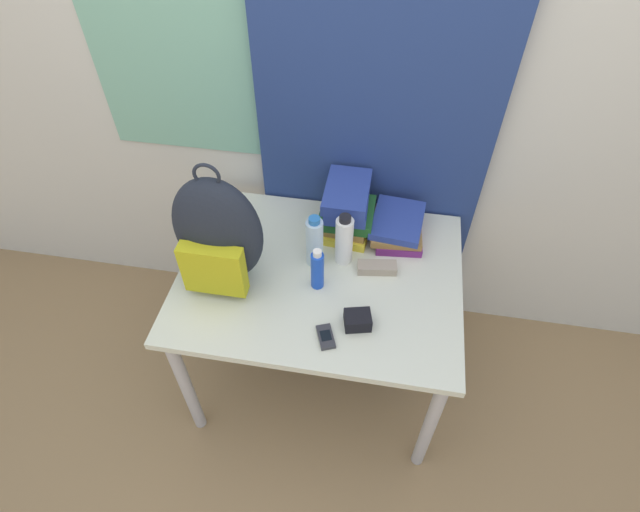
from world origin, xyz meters
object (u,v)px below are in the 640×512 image
object	(u,v)px
water_bottle	(315,242)
sunglasses_case	(377,268)
backpack	(218,235)
sunscreen_bottle	(318,270)
book_stack_center	(397,226)
cell_phone	(326,337)
book_stack_left	(348,209)
sports_bottle	(344,240)
camera_pouch	(358,320)

from	to	relation	value
water_bottle	sunglasses_case	bearing A→B (deg)	-1.69
backpack	sunscreen_bottle	bearing A→B (deg)	2.72
book_stack_center	cell_phone	distance (m)	0.59
book_stack_center	sunscreen_bottle	size ratio (longest dim) A/B	1.59
backpack	cell_phone	bearing A→B (deg)	-26.88
book_stack_left	water_bottle	distance (m)	0.23
water_bottle	sunscreen_bottle	xyz separation A→B (m)	(0.03, -0.12, -0.02)
backpack	sports_bottle	bearing A→B (deg)	20.69
book_stack_left	cell_phone	xyz separation A→B (m)	(0.00, -0.56, -0.10)
book_stack_center	sunscreen_bottle	distance (m)	0.43
backpack	book_stack_center	xyz separation A→B (m)	(0.63, 0.34, -0.18)
sunglasses_case	water_bottle	bearing A→B (deg)	178.31
book_stack_left	sunglasses_case	distance (m)	0.28
book_stack_left	water_bottle	size ratio (longest dim) A/B	1.19
book_stack_center	sunglasses_case	distance (m)	0.23
cell_phone	camera_pouch	xyz separation A→B (m)	(0.10, 0.07, 0.02)
book_stack_left	backpack	bearing A→B (deg)	-140.74
sunscreen_bottle	book_stack_center	bearing A→B (deg)	49.88
backpack	sunscreen_bottle	xyz separation A→B (m)	(0.35, 0.02, -0.14)
backpack	water_bottle	world-z (taller)	backpack
book_stack_left	camera_pouch	world-z (taller)	book_stack_left
water_bottle	backpack	bearing A→B (deg)	-157.57
book_stack_center	water_bottle	xyz separation A→B (m)	(-0.31, -0.21, 0.06)
sunscreen_bottle	camera_pouch	distance (m)	0.24
backpack	book_stack_left	size ratio (longest dim) A/B	1.90
book_stack_center	water_bottle	bearing A→B (deg)	-145.72
book_stack_left	sunscreen_bottle	xyz separation A→B (m)	(-0.07, -0.33, -0.02)
book_stack_center	sunscreen_bottle	world-z (taller)	sunscreen_bottle
sunscreen_bottle	book_stack_left	bearing A→B (deg)	78.51
sunscreen_bottle	backpack	bearing A→B (deg)	-177.28
sunscreen_bottle	sunglasses_case	distance (m)	0.25
cell_phone	sunglasses_case	size ratio (longest dim) A/B	0.69
cell_phone	sunglasses_case	world-z (taller)	sunglasses_case
book_stack_left	sunscreen_bottle	world-z (taller)	book_stack_left
camera_pouch	water_bottle	bearing A→B (deg)	126.49
camera_pouch	book_stack_center	bearing A→B (deg)	77.71
sports_bottle	sunglasses_case	distance (m)	0.17
book_stack_center	camera_pouch	world-z (taller)	book_stack_center
book_stack_left	sports_bottle	distance (m)	0.18
backpack	camera_pouch	world-z (taller)	backpack
water_bottle	camera_pouch	world-z (taller)	water_bottle
book_stack_left	sunglasses_case	bearing A→B (deg)	-56.12
camera_pouch	book_stack_left	bearing A→B (deg)	101.95
book_stack_center	sports_bottle	size ratio (longest dim) A/B	1.28
book_stack_center	cell_phone	size ratio (longest dim) A/B	2.72
backpack	book_stack_center	bearing A→B (deg)	28.54
backpack	book_stack_left	distance (m)	0.56
cell_phone	camera_pouch	world-z (taller)	camera_pouch
sunglasses_case	backpack	bearing A→B (deg)	-167.53
book_stack_left	water_bottle	bearing A→B (deg)	-115.14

